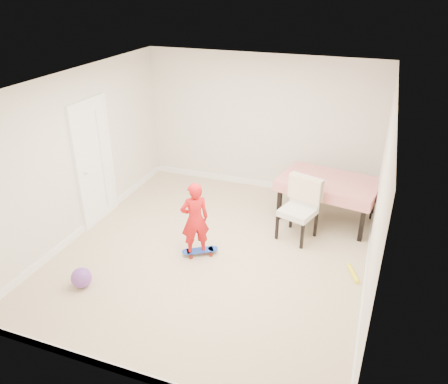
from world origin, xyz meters
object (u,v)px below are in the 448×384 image
(child, at_px, (195,221))
(balloon, at_px, (81,278))
(dining_chair, at_px, (298,210))
(skateboard, at_px, (200,252))
(dining_table, at_px, (327,200))

(child, relative_size, balloon, 4.18)
(dining_chair, height_order, skateboard, dining_chair)
(dining_table, xyz_separation_m, child, (-1.69, -1.78, 0.21))
(skateboard, xyz_separation_m, child, (-0.06, -0.03, 0.54))
(dining_table, xyz_separation_m, balloon, (-2.85, -3.01, -0.24))
(dining_chair, distance_m, child, 1.67)
(dining_table, distance_m, skateboard, 2.42)
(child, bearing_deg, dining_chair, 179.65)
(child, bearing_deg, balloon, 8.96)
(dining_chair, bearing_deg, dining_table, 82.85)
(dining_table, relative_size, balloon, 5.71)
(balloon, bearing_deg, child, 46.42)
(skateboard, height_order, child, child)
(dining_chair, height_order, child, child)
(dining_chair, bearing_deg, child, -125.21)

